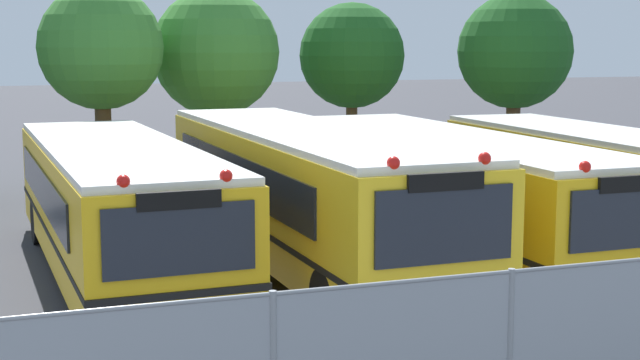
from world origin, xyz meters
TOP-DOWN VIEW (x-y plane):
  - ground_plane at (0.00, 0.00)m, footprint 160.00×160.00m
  - school_bus_0 at (-5.06, 0.16)m, footprint 2.82×10.59m
  - school_bus_1 at (-1.60, -0.24)m, footprint 2.69×11.60m
  - school_bus_2 at (1.67, -0.05)m, footprint 2.67×11.32m
  - school_bus_3 at (4.98, -0.14)m, footprint 2.67×9.46m
  - tree_1 at (-4.36, 8.49)m, footprint 3.29×3.29m
  - tree_2 at (-0.86, 9.87)m, footprint 3.69×3.69m
  - tree_3 at (3.74, 10.60)m, footprint 3.30×3.30m
  - tree_4 at (8.10, 8.11)m, footprint 3.49×3.49m

SIDE VIEW (x-z plane):
  - ground_plane at x=0.00m, z-range 0.00..0.00m
  - school_bus_3 at x=4.98m, z-range 0.07..2.59m
  - school_bus_2 at x=1.67m, z-range 0.07..2.60m
  - school_bus_0 at x=-5.06m, z-range 0.07..2.63m
  - school_bus_1 at x=-1.60m, z-range 0.07..2.84m
  - tree_3 at x=3.74m, z-range 1.14..6.62m
  - tree_2 at x=-0.86m, z-range 1.14..6.94m
  - tree_4 at x=8.10m, z-range 1.19..6.90m
  - tree_1 at x=-4.36m, z-range 1.25..7.01m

